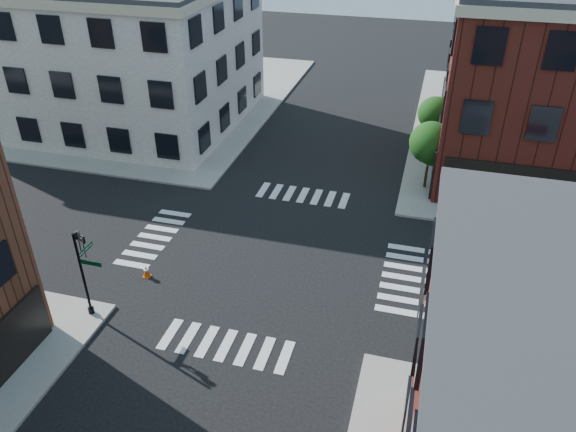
# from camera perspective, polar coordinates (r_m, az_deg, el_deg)

# --- Properties ---
(ground) EXTENTS (120.00, 120.00, 0.00)m
(ground) POSITION_cam_1_polar(r_m,az_deg,el_deg) (30.62, -1.67, -4.10)
(ground) COLOR black
(ground) RESTS_ON ground
(sidewalk_nw) EXTENTS (30.00, 30.00, 0.15)m
(sidewalk_nw) POSITION_cam_1_polar(r_m,az_deg,el_deg) (55.91, -16.52, 11.78)
(sidewalk_nw) COLOR gray
(sidewalk_nw) RESTS_ON ground
(building_nw) EXTENTS (22.00, 16.00, 11.00)m
(building_nw) POSITION_cam_1_polar(r_m,az_deg,el_deg) (49.30, -18.36, 15.56)
(building_nw) COLOR #B9B5A9
(building_nw) RESTS_ON ground
(tree_near) EXTENTS (2.69, 2.69, 4.49)m
(tree_near) POSITION_cam_1_polar(r_m,az_deg,el_deg) (36.77, 14.36, 7.02)
(tree_near) COLOR black
(tree_near) RESTS_ON ground
(tree_far) EXTENTS (2.43, 2.43, 4.07)m
(tree_far) POSITION_cam_1_polar(r_m,az_deg,el_deg) (42.43, 14.75, 9.88)
(tree_far) COLOR black
(tree_far) RESTS_ON ground
(signal_pole) EXTENTS (1.29, 1.24, 4.60)m
(signal_pole) POSITION_cam_1_polar(r_m,az_deg,el_deg) (26.77, -20.04, -4.71)
(signal_pole) COLOR black
(signal_pole) RESTS_ON ground
(box_truck) EXTENTS (8.46, 3.49, 3.74)m
(box_truck) POSITION_cam_1_polar(r_m,az_deg,el_deg) (27.13, 25.53, -8.01)
(box_truck) COLOR silver
(box_truck) RESTS_ON ground
(traffic_cone) EXTENTS (0.41, 0.41, 0.69)m
(traffic_cone) POSITION_cam_1_polar(r_m,az_deg,el_deg) (29.87, -14.20, -5.47)
(traffic_cone) COLOR #CC4B09
(traffic_cone) RESTS_ON ground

